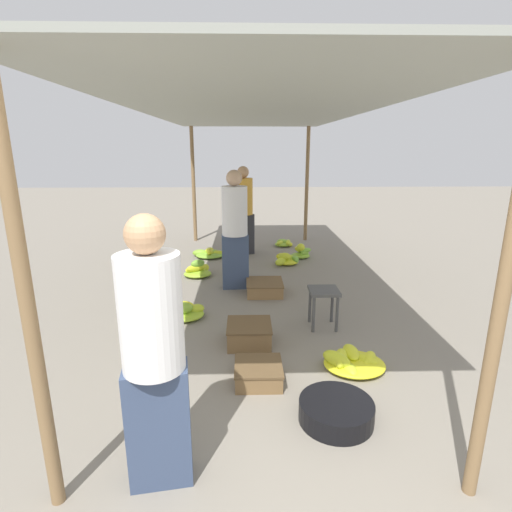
% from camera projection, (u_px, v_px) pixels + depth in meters
% --- Properties ---
extents(canopy_post_front_left, '(0.08, 0.08, 2.51)m').
position_uv_depth(canopy_post_front_left, '(28.00, 308.00, 2.09)').
color(canopy_post_front_left, olive).
rests_on(canopy_post_front_left, ground).
extents(canopy_post_front_right, '(0.08, 0.08, 2.51)m').
position_uv_depth(canopy_post_front_right, '(501.00, 303.00, 2.16)').
color(canopy_post_front_right, olive).
rests_on(canopy_post_front_right, ground).
extents(canopy_post_back_left, '(0.08, 0.08, 2.51)m').
position_uv_depth(canopy_post_back_left, '(194.00, 185.00, 8.85)').
color(canopy_post_back_left, olive).
rests_on(canopy_post_back_left, ground).
extents(canopy_post_back_right, '(0.08, 0.08, 2.51)m').
position_uv_depth(canopy_post_back_right, '(307.00, 185.00, 8.92)').
color(canopy_post_back_right, olive).
rests_on(canopy_post_back_right, ground).
extents(canopy_tarp, '(2.93, 7.41, 0.04)m').
position_uv_depth(canopy_tarp, '(254.00, 111.00, 5.17)').
color(canopy_tarp, '#9EA399').
rests_on(canopy_tarp, canopy_post_front_left).
extents(vendor_foreground, '(0.42, 0.42, 1.73)m').
position_uv_depth(vendor_foreground, '(154.00, 353.00, 2.35)').
color(vendor_foreground, '#384766').
rests_on(vendor_foreground, ground).
extents(stool, '(0.34, 0.34, 0.47)m').
position_uv_depth(stool, '(324.00, 297.00, 4.67)').
color(stool, '#4C4C4C').
rests_on(stool, ground).
extents(basin_black, '(0.58, 0.58, 0.17)m').
position_uv_depth(basin_black, '(336.00, 411.00, 3.11)').
color(basin_black, black).
rests_on(basin_black, ground).
extents(banana_pile_left_0, '(0.63, 0.48, 0.19)m').
position_uv_depth(banana_pile_left_0, '(210.00, 254.00, 7.76)').
color(banana_pile_left_0, yellow).
rests_on(banana_pile_left_0, ground).
extents(banana_pile_left_1, '(0.46, 0.54, 0.29)m').
position_uv_depth(banana_pile_left_1, '(198.00, 271.00, 6.64)').
color(banana_pile_left_1, '#77B437').
rests_on(banana_pile_left_1, ground).
extents(banana_pile_left_2, '(0.52, 0.50, 0.23)m').
position_uv_depth(banana_pile_left_2, '(185.00, 311.00, 5.02)').
color(banana_pile_left_2, '#B3CC2C').
rests_on(banana_pile_left_2, ground).
extents(banana_pile_right_0, '(0.43, 0.39, 0.30)m').
position_uv_depth(banana_pile_right_0, '(302.00, 252.00, 7.69)').
color(banana_pile_right_0, '#78B437').
rests_on(banana_pile_right_0, ground).
extents(banana_pile_right_1, '(0.64, 0.52, 0.19)m').
position_uv_depth(banana_pile_right_1, '(352.00, 362.00, 3.85)').
color(banana_pile_right_1, yellow).
rests_on(banana_pile_right_1, ground).
extents(banana_pile_right_2, '(0.40, 0.44, 0.15)m').
position_uv_depth(banana_pile_right_2, '(284.00, 243.00, 8.64)').
color(banana_pile_right_2, '#BCD02A').
rests_on(banana_pile_right_2, ground).
extents(banana_pile_right_3, '(0.50, 0.51, 0.23)m').
position_uv_depth(banana_pile_right_3, '(287.00, 260.00, 7.29)').
color(banana_pile_right_3, yellow).
rests_on(banana_pile_right_3, ground).
extents(crate_near, '(0.53, 0.53, 0.19)m').
position_uv_depth(crate_near, '(265.00, 287.00, 5.82)').
color(crate_near, olive).
rests_on(crate_near, ground).
extents(crate_mid, '(0.43, 0.43, 0.17)m').
position_uv_depth(crate_mid, '(258.00, 373.00, 3.63)').
color(crate_mid, brown).
rests_on(crate_mid, ground).
extents(crate_far, '(0.48, 0.48, 0.23)m').
position_uv_depth(crate_far, '(249.00, 334.00, 4.33)').
color(crate_far, brown).
rests_on(crate_far, ground).
extents(shopper_walking_mid, '(0.41, 0.40, 1.77)m').
position_uv_depth(shopper_walking_mid, '(235.00, 228.00, 5.87)').
color(shopper_walking_mid, '#384766').
rests_on(shopper_walking_mid, ground).
extents(shopper_walking_far, '(0.48, 0.48, 1.73)m').
position_uv_depth(shopper_walking_far, '(243.00, 209.00, 7.79)').
color(shopper_walking_far, '#2D2D33').
rests_on(shopper_walking_far, ground).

